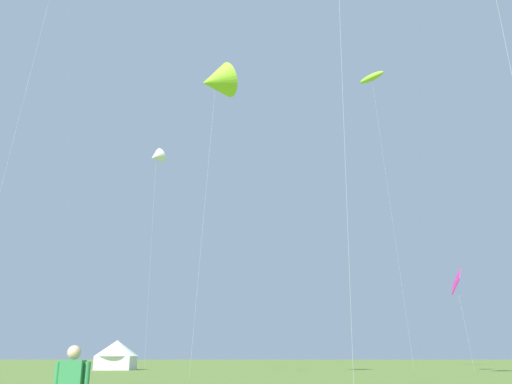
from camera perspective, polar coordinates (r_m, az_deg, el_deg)
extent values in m
cone|color=#99DB2D|center=(47.26, -4.31, 11.67)|extent=(4.46, 4.28, 3.73)
cylinder|color=#B2B2B7|center=(42.22, -5.58, -2.47)|extent=(1.26, 1.36, 24.20)
cylinder|color=#B2B2B7|center=(38.41, -24.05, 6.74)|extent=(2.34, 1.98, 32.13)
cube|color=#E02DA3|center=(61.42, 20.56, -8.95)|extent=(1.29, 2.99, 2.80)
cylinder|color=#B2B2B7|center=(60.77, 21.40, -13.09)|extent=(0.61, 0.81, 9.03)
cylinder|color=#B2B2B7|center=(31.16, 9.11, 13.39)|extent=(0.61, 0.79, 34.43)
cone|color=white|center=(56.61, -10.59, 3.74)|extent=(2.28, 2.28, 1.86)
cylinder|color=#B2B2B7|center=(53.46, -11.18, -6.88)|extent=(0.20, 0.76, 21.33)
cylinder|color=#B2B2B7|center=(33.66, 24.88, 14.98)|extent=(0.77, 1.75, 37.03)
ellipsoid|color=#99DB2D|center=(74.91, 12.23, 11.85)|extent=(3.70, 3.94, 1.46)
cylinder|color=#B2B2B7|center=(67.95, 14.19, -1.94)|extent=(2.26, 0.79, 37.22)
cube|color=#338C4C|center=(9.51, -19.05, -18.39)|extent=(0.37, 0.23, 0.60)
sphere|color=beige|center=(9.51, -18.80, -15.87)|extent=(0.22, 0.22, 0.22)
cylinder|color=#338C4C|center=(9.59, -20.48, -18.24)|extent=(0.09, 0.09, 0.55)
cylinder|color=#338C4C|center=(9.44, -17.61, -18.53)|extent=(0.09, 0.09, 0.55)
cube|color=white|center=(64.12, -14.71, -17.21)|extent=(3.89, 3.89, 1.46)
cone|color=white|center=(64.11, -14.60, -15.81)|extent=(4.86, 4.86, 1.70)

